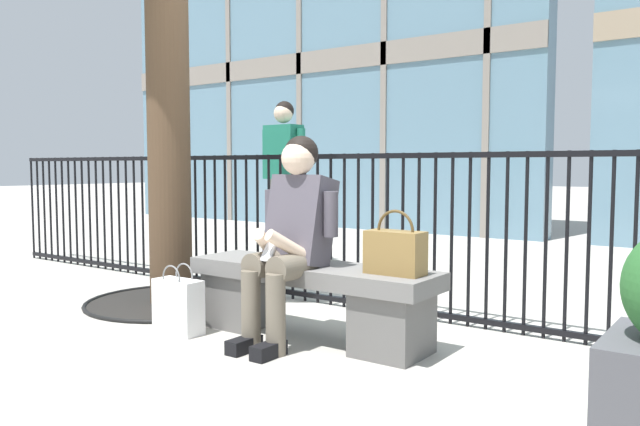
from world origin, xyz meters
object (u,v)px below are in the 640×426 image
object	(u,v)px
seated_person_with_phone	(291,232)
bystander_at_railing	(284,169)
handbag_on_bench	(395,251)
shopping_bag	(178,306)
stone_bench	(310,294)

from	to	relation	value
seated_person_with_phone	bystander_at_railing	world-z (taller)	bystander_at_railing
handbag_on_bench	shopping_bag	bearing A→B (deg)	-163.97
stone_bench	seated_person_with_phone	xyz separation A→B (m)	(-0.04, -0.13, 0.38)
handbag_on_bench	shopping_bag	distance (m)	1.42
handbag_on_bench	bystander_at_railing	distance (m)	3.34
stone_bench	shopping_bag	bearing A→B (deg)	-152.11
stone_bench	seated_person_with_phone	world-z (taller)	seated_person_with_phone
handbag_on_bench	bystander_at_railing	xyz separation A→B (m)	(-2.52, 2.15, 0.43)
shopping_bag	bystander_at_railing	size ratio (longest dim) A/B	0.25
seated_person_with_phone	handbag_on_bench	xyz separation A→B (m)	(0.62, 0.12, -0.07)
handbag_on_bench	stone_bench	bearing A→B (deg)	179.01
handbag_on_bench	bystander_at_railing	size ratio (longest dim) A/B	0.21
handbag_on_bench	shopping_bag	xyz separation A→B (m)	(-1.31, -0.38, -0.40)
bystander_at_railing	shopping_bag	bearing A→B (deg)	-64.36
shopping_bag	bystander_at_railing	bearing A→B (deg)	115.64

